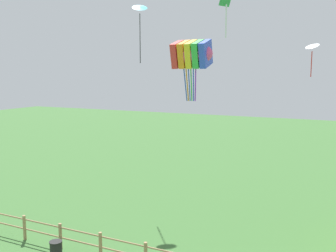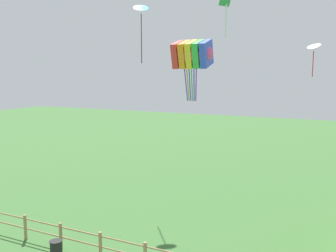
{
  "view_description": "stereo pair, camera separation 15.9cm",
  "coord_description": "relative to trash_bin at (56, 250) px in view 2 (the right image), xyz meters",
  "views": [
    {
      "loc": [
        6.67,
        -6.67,
        7.56
      ],
      "look_at": [
        0.0,
        7.24,
        5.42
      ],
      "focal_mm": 40.0,
      "sensor_mm": 36.0,
      "label": 1
    },
    {
      "loc": [
        6.81,
        -6.6,
        7.56
      ],
      "look_at": [
        0.0,
        7.24,
        5.42
      ],
      "focal_mm": 40.0,
      "sensor_mm": 36.0,
      "label": 2
    }
  ],
  "objects": [
    {
      "name": "kite_rainbow_parafoil",
      "position": [
        3.48,
        6.0,
        8.12
      ],
      "size": [
        2.15,
        1.5,
        2.99
      ],
      "color": "#E54C8C"
    },
    {
      "name": "kite_green_diamond",
      "position": [
        6.07,
        3.07,
        9.84
      ],
      "size": [
        0.5,
        0.62,
        1.9
      ],
      "color": "green"
    },
    {
      "name": "kite_cyan_delta",
      "position": [
        -1.19,
        9.18,
        10.97
      ],
      "size": [
        1.25,
        1.23,
        3.59
      ],
      "color": "#2DB2C6"
    },
    {
      "name": "kite_white_delta",
      "position": [
        8.52,
        11.02,
        8.6
      ],
      "size": [
        0.98,
        0.96,
        1.87
      ],
      "color": "white"
    },
    {
      "name": "trash_bin",
      "position": [
        0.0,
        0.0,
        0.0
      ],
      "size": [
        0.53,
        0.53,
        0.79
      ],
      "color": "black",
      "rests_on": "ground_plane"
    }
  ]
}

